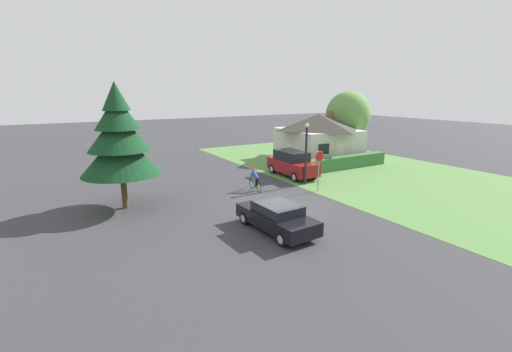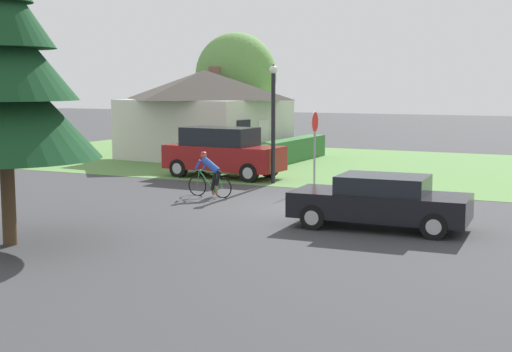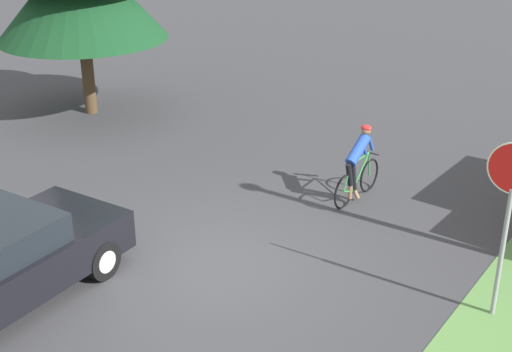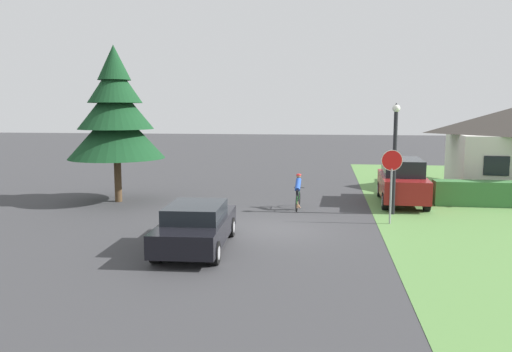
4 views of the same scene
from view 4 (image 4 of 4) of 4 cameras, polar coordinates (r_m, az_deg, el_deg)
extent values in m
plane|color=#38383A|center=(17.57, 1.78, -6.11)|extent=(140.00, 140.00, 0.00)
cube|color=black|center=(25.32, 25.78, 1.06)|extent=(1.10, 0.17, 0.90)
cube|color=black|center=(15.15, -6.82, -6.03)|extent=(2.04, 4.55, 0.64)
cube|color=black|center=(14.95, -6.92, -4.06)|extent=(1.71, 2.29, 0.45)
cylinder|color=black|center=(16.83, -8.44, -5.67)|extent=(0.28, 0.65, 0.64)
cylinder|color=#ADADB2|center=(16.83, -8.44, -5.67)|extent=(0.27, 0.39, 0.37)
cylinder|color=black|center=(16.53, -2.96, -5.83)|extent=(0.28, 0.65, 0.64)
cylinder|color=#ADADB2|center=(16.53, -2.96, -5.83)|extent=(0.27, 0.39, 0.37)
cylinder|color=black|center=(13.99, -11.37, -8.45)|extent=(0.28, 0.65, 0.64)
cylinder|color=#ADADB2|center=(13.99, -11.37, -8.45)|extent=(0.27, 0.39, 0.37)
cylinder|color=black|center=(13.63, -4.76, -8.75)|extent=(0.28, 0.65, 0.64)
cylinder|color=#ADADB2|center=(13.63, -4.76, -8.75)|extent=(0.27, 0.39, 0.37)
torus|color=black|center=(20.64, 4.68, -3.15)|extent=(0.07, 0.70, 0.70)
torus|color=black|center=(21.59, 4.95, -2.68)|extent=(0.07, 0.70, 0.70)
cylinder|color=#338C3F|center=(20.84, 4.75, -2.53)|extent=(0.04, 0.17, 0.60)
cylinder|color=#338C3F|center=(21.19, 4.85, -2.31)|extent=(0.06, 0.61, 0.66)
cylinder|color=#338C3F|center=(21.08, 4.84, -1.54)|extent=(0.07, 0.72, 0.08)
cylinder|color=#338C3F|center=(20.80, 4.72, -3.22)|extent=(0.05, 0.32, 0.15)
cylinder|color=#338C3F|center=(20.68, 4.71, -2.45)|extent=(0.04, 0.20, 0.49)
cylinder|color=#338C3F|center=(21.51, 4.94, -2.01)|extent=(0.04, 0.11, 0.53)
cylinder|color=black|center=(21.43, 4.94, -1.34)|extent=(0.44, 0.04, 0.02)
ellipsoid|color=black|center=(20.73, 4.74, -1.71)|extent=(0.09, 0.20, 0.05)
cylinder|color=black|center=(20.75, 4.74, -2.25)|extent=(0.12, 0.25, 0.50)
cylinder|color=black|center=(20.92, 4.77, -2.39)|extent=(0.12, 0.25, 0.66)
cylinder|color=#8C6647|center=(20.88, 4.75, -3.26)|extent=(0.08, 0.08, 0.30)
cylinder|color=#8C6647|center=(21.05, 4.91, -3.44)|extent=(0.17, 0.08, 0.21)
cylinder|color=#264CB2|center=(20.96, 4.83, -0.99)|extent=(0.25, 0.67, 0.55)
cylinder|color=#264CB2|center=(21.17, 4.90, -0.95)|extent=(0.08, 0.24, 0.35)
cylinder|color=#264CB2|center=(21.45, 4.94, -0.84)|extent=(0.08, 0.24, 0.35)
sphere|color=#8C6647|center=(21.18, 4.91, -0.02)|extent=(0.19, 0.19, 0.19)
ellipsoid|color=red|center=(21.17, 4.91, 0.11)|extent=(0.22, 0.18, 0.12)
cube|color=maroon|center=(23.15, 16.35, -1.07)|extent=(2.06, 4.78, 0.94)
cube|color=black|center=(23.22, 16.38, 1.02)|extent=(1.76, 2.90, 0.71)
cylinder|color=black|center=(24.72, 14.01, -1.48)|extent=(0.28, 0.75, 0.74)
cylinder|color=#ADADB2|center=(24.72, 14.01, -1.48)|extent=(0.27, 0.44, 0.43)
cylinder|color=black|center=(24.88, 17.85, -1.56)|extent=(0.28, 0.75, 0.74)
cylinder|color=#ADADB2|center=(24.88, 17.85, -1.56)|extent=(0.27, 0.44, 0.43)
cylinder|color=black|center=(21.56, 14.54, -2.79)|extent=(0.28, 0.75, 0.74)
cylinder|color=#ADADB2|center=(21.56, 14.54, -2.79)|extent=(0.27, 0.44, 0.43)
cylinder|color=black|center=(21.75, 18.93, -2.87)|extent=(0.28, 0.75, 0.74)
cylinder|color=#ADADB2|center=(21.75, 18.93, -2.87)|extent=(0.27, 0.44, 0.43)
cylinder|color=gray|center=(18.82, 15.13, -2.28)|extent=(0.07, 0.07, 2.04)
cylinder|color=red|center=(18.65, 15.27, 1.73)|extent=(0.72, 0.07, 0.72)
cylinder|color=silver|center=(18.65, 15.27, 1.73)|extent=(0.76, 0.07, 0.76)
cylinder|color=black|center=(20.47, 15.52, 1.35)|extent=(0.15, 0.15, 4.08)
sphere|color=white|center=(20.36, 15.74, 7.45)|extent=(0.31, 0.31, 0.31)
cone|color=black|center=(20.37, 15.75, 7.88)|extent=(0.18, 0.18, 0.12)
cylinder|color=#4C3823|center=(23.53, -15.50, -0.44)|extent=(0.32, 0.32, 1.99)
cone|color=#143D1E|center=(23.34, -15.69, 4.90)|extent=(4.29, 4.29, 2.40)
cone|color=#143D1E|center=(23.32, -15.79, 7.79)|extent=(3.35, 3.35, 2.11)
cone|color=#143D1E|center=(23.35, -15.88, 10.28)|extent=(2.40, 2.40, 1.82)
cone|color=#143D1E|center=(23.41, -15.96, 12.38)|extent=(1.46, 1.46, 1.54)
camera|label=1|loc=(12.72, -76.00, 12.23)|focal=24.00mm
camera|label=2|loc=(23.27, -58.65, 2.72)|focal=50.00mm
camera|label=3|loc=(10.48, 35.61, 17.34)|focal=50.00mm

